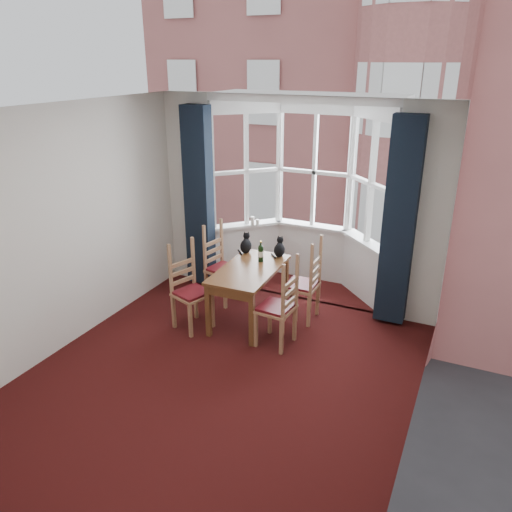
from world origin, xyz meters
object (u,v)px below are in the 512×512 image
Objects in this scene: chair_left_near at (188,292)px; wine_bottle at (261,253)px; candle_tall at (252,221)px; dining_table at (249,275)px; chair_left_far at (219,268)px; cat_right at (280,249)px; chair_right_far at (308,287)px; candle_short at (258,222)px; chair_right_near at (283,310)px; cat_left at (246,245)px.

wine_bottle is (0.68, 0.74, 0.39)m from chair_left_near.
candle_tall is (-0.58, 0.98, 0.08)m from wine_bottle.
chair_left_near is at bearing -93.31° from candle_tall.
dining_table is 1.41× the size of chair_left_far.
cat_right is 2.18× the size of candle_tall.
chair_right_far is 3.26× the size of wine_bottle.
candle_short is (0.18, 0.91, 0.44)m from chair_left_far.
chair_left_far is 0.94m from cat_right.
wine_bottle reaches higher than candle_tall.
wine_bottle is (-0.15, -0.27, 0.02)m from cat_right.
wine_bottle is (-0.60, 0.69, 0.39)m from chair_right_near.
cat_left is 1.03× the size of wine_bottle.
wine_bottle is 3.30× the size of candle_short.
candle_tall reaches higher than chair_right_far.
chair_right_near is 1.13m from cat_right.
candle_tall is (0.10, 1.71, 0.46)m from chair_left_near.
chair_left_far is 1.00× the size of chair_right_near.
cat_left reaches higher than chair_left_far.
cat_left is 0.48m from cat_right.
cat_right is at bearing 155.75° from chair_right_far.
chair_left_far is 1.51m from chair_right_near.
chair_left_far is at bearing -97.22° from candle_tall.
chair_left_near is 0.83m from chair_left_far.
cat_left is (0.36, 0.95, 0.37)m from chair_left_near.
chair_left_far is (-0.66, 0.37, -0.16)m from dining_table.
wine_bottle is at bearing 82.38° from dining_table.
chair_right_near is 1.34m from cat_left.
cat_right is 0.99× the size of wine_bottle.
chair_left_far is 0.54m from cat_left.
chair_right_near is 0.74m from chair_right_far.
candle_tall is (-0.26, 0.76, 0.09)m from cat_left.
chair_left_far is 1.00× the size of chair_right_far.
chair_right_near is 0.99m from wine_bottle.
candle_tall reaches higher than chair_right_near.
dining_table is 0.81m from chair_left_near.
candle_short is (-0.19, 0.79, 0.07)m from cat_left.
candle_tall reaches higher than candle_short.
candle_tall is (0.11, 0.88, 0.46)m from chair_left_far.
cat_left is 0.82m from candle_short.
cat_right reaches higher than dining_table.
candle_tall is 1.51× the size of candle_short.
chair_left_near is at bearing -89.14° from chair_left_far.
chair_right_far is 1.58m from candle_short.
cat_right is at bearing -47.70° from candle_short.
wine_bottle is at bearing -7.77° from chair_left_far.
chair_right_far is (1.34, 0.79, 0.00)m from chair_left_near.
chair_left_near is 3.26× the size of wine_bottle.
dining_table is 1.40m from candle_tall.
chair_right_near is at bearing -54.65° from candle_tall.
cat_right is (0.85, 0.18, 0.37)m from chair_left_far.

